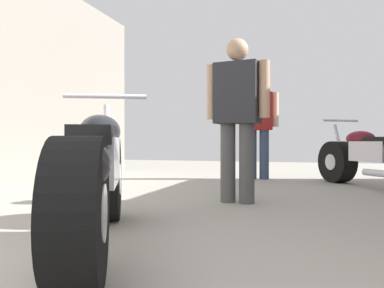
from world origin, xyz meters
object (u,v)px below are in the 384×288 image
object	(u,v)px
motorcycle_maroon_cruiser	(96,177)
mechanic_in_blue	(237,110)
motorcycle_black_naked	(373,159)
mechanic_with_helmet	(258,117)

from	to	relation	value
motorcycle_maroon_cruiser	mechanic_in_blue	size ratio (longest dim) A/B	1.20
motorcycle_black_naked	mechanic_with_helmet	distance (m)	1.85
mechanic_with_helmet	motorcycle_maroon_cruiser	bearing A→B (deg)	-95.11
motorcycle_maroon_cruiser	mechanic_with_helmet	world-z (taller)	mechanic_with_helmet
motorcycle_black_naked	mechanic_in_blue	bearing A→B (deg)	-130.88
motorcycle_maroon_cruiser	mechanic_with_helmet	distance (m)	4.31
mechanic_in_blue	mechanic_with_helmet	size ratio (longest dim) A/B	0.97
mechanic_in_blue	mechanic_with_helmet	world-z (taller)	mechanic_with_helmet
motorcycle_maroon_cruiser	mechanic_in_blue	xyz separation A→B (m)	(0.49, 1.80, 0.51)
motorcycle_black_naked	mechanic_with_helmet	size ratio (longest dim) A/B	1.06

